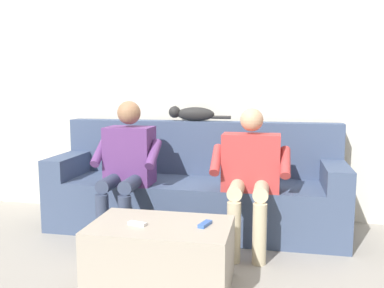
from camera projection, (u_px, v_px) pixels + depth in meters
The scene contains 9 objects.
ground_plane at pixel (176, 260), 2.99m from camera, with size 8.00×8.00×0.00m, color gray.
back_wall at pixel (204, 87), 3.95m from camera, with size 5.33×0.06×2.47m, color beige.
couch at pixel (195, 192), 3.66m from camera, with size 2.52×0.74×0.93m.
coffee_table at pixel (161, 255), 2.58m from camera, with size 0.86×0.53×0.40m.
person_left_seated at pixel (250, 170), 3.15m from camera, with size 0.59×0.53×1.08m.
person_right_seated at pixel (127, 162), 3.36m from camera, with size 0.53×0.56×1.13m.
cat_on_backrest at pixel (192, 114), 3.80m from camera, with size 0.58×0.11×0.14m.
remote_white at pixel (137, 224), 2.53m from camera, with size 0.12×0.04×0.02m, color white.
remote_blue at pixel (205, 224), 2.52m from camera, with size 0.12×0.04×0.02m, color #3860B7.
Camera 1 is at (-0.68, 3.36, 1.24)m, focal length 38.76 mm.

